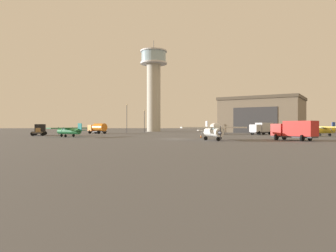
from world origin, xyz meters
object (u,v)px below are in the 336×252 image
at_px(truck_box_red, 295,130).
at_px(light_post_west, 144,119).
at_px(truck_flatbed_black, 40,130).
at_px(truck_fuel_tanker_orange, 98,128).
at_px(light_post_north, 127,116).
at_px(airplane_green, 69,131).
at_px(airplane_yellow, 324,130).
at_px(truck_box_silver, 262,128).
at_px(airplane_white, 213,131).
at_px(truck_fuel_tanker_white, 216,128).
at_px(traffic_cone_near_left, 201,136).
at_px(control_tower, 154,82).

bearing_deg(truck_box_red, light_post_west, -10.71).
xyz_separation_m(truck_flatbed_black, truck_fuel_tanker_orange, (10.93, 14.33, 0.35)).
distance_m(truck_fuel_tanker_orange, light_post_north, 11.62).
xyz_separation_m(airplane_green, airplane_yellow, (54.87, 2.50, 0.15)).
xyz_separation_m(truck_fuel_tanker_orange, truck_box_silver, (43.94, -10.98, 0.05)).
bearing_deg(airplane_white, truck_box_red, 75.91).
distance_m(truck_fuel_tanker_white, traffic_cone_near_left, 23.03).
bearing_deg(airplane_green, traffic_cone_near_left, -156.15).
relative_size(truck_fuel_tanker_white, light_post_west, 0.81).
height_order(control_tower, truck_box_silver, control_tower).
bearing_deg(truck_box_silver, traffic_cone_near_left, 12.40).
bearing_deg(airplane_white, light_post_north, -165.66).
xyz_separation_m(truck_box_red, light_post_west, (-26.38, 57.93, 2.95)).
xyz_separation_m(airplane_yellow, truck_box_silver, (-10.00, 11.04, 0.24)).
relative_size(truck_box_silver, traffic_cone_near_left, 10.13).
xyz_separation_m(control_tower, airplane_yellow, (38.31, -51.16, -17.79)).
distance_m(airplane_yellow, truck_box_silver, 14.90).
bearing_deg(airplane_white, truck_box_silver, 139.99).
bearing_deg(light_post_west, light_post_north, -117.87).
xyz_separation_m(control_tower, truck_box_red, (23.31, -69.39, -17.52)).
height_order(truck_flatbed_black, truck_fuel_tanker_orange, truck_fuel_tanker_orange).
bearing_deg(truck_box_red, airplane_white, 48.18).
relative_size(truck_fuel_tanker_white, light_post_north, 0.69).
bearing_deg(light_post_north, truck_box_silver, -27.58).
bearing_deg(airplane_green, truck_fuel_tanker_white, -119.65).
distance_m(control_tower, traffic_cone_near_left, 61.68).
bearing_deg(airplane_yellow, airplane_green, -25.82).
bearing_deg(airplane_yellow, truck_flatbed_black, -35.19).
height_order(airplane_green, traffic_cone_near_left, airplane_green).
xyz_separation_m(airplane_white, light_post_north, (-18.74, 46.84, 3.95)).
xyz_separation_m(truck_flatbed_black, traffic_cone_near_left, (36.63, -14.37, -0.97)).
bearing_deg(airplane_white, airplane_green, -125.16).
bearing_deg(traffic_cone_near_left, light_post_west, 105.82).
height_order(control_tower, airplane_green, control_tower).
xyz_separation_m(truck_flatbed_black, truck_fuel_tanker_white, (43.81, 7.47, 0.36)).
bearing_deg(truck_flatbed_black, truck_fuel_tanker_orange, -51.97).
xyz_separation_m(airplane_white, truck_box_silver, (17.73, 27.79, 0.23)).
distance_m(control_tower, airplane_green, 58.95).
xyz_separation_m(airplane_green, light_post_north, (8.40, 32.59, 4.10)).
relative_size(truck_fuel_tanker_orange, light_post_north, 0.68).
relative_size(light_post_west, traffic_cone_near_left, 11.43).
height_order(truck_flatbed_black, light_post_north, light_post_north).
bearing_deg(truck_fuel_tanker_orange, light_post_west, -83.99).
distance_m(airplane_yellow, light_post_west, 57.44).
height_order(truck_box_red, traffic_cone_near_left, truck_box_red).
height_order(airplane_green, light_post_west, light_post_west).
bearing_deg(truck_box_silver, truck_box_red, 48.52).
bearing_deg(truck_fuel_tanker_orange, airplane_white, 165.45).
relative_size(truck_fuel_tanker_white, traffic_cone_near_left, 9.28).
xyz_separation_m(truck_box_red, traffic_cone_near_left, (-13.24, 11.55, -1.40)).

